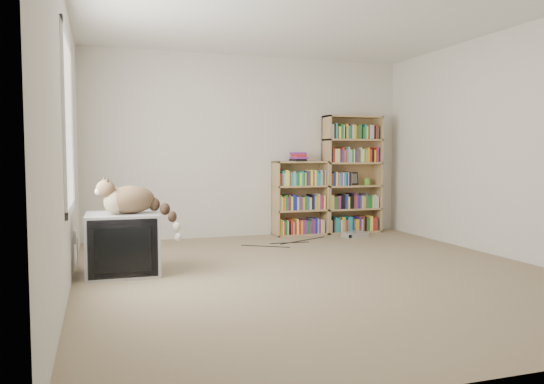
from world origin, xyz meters
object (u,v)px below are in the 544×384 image
object	(u,v)px
dvd_player	(355,234)
crt_tv	(123,244)
cat	(137,203)
bookcase_short	(300,201)
bookcase_tall	(352,177)

from	to	relation	value
dvd_player	crt_tv	bearing A→B (deg)	-177.05
crt_tv	cat	xyz separation A→B (m)	(0.13, -0.06, 0.39)
crt_tv	bookcase_short	xyz separation A→B (m)	(2.50, 1.79, 0.20)
cat	bookcase_short	distance (m)	3.01
bookcase_tall	dvd_player	xyz separation A→B (m)	(-0.16, -0.44, -0.77)
bookcase_tall	dvd_player	bearing A→B (deg)	-110.34
bookcase_short	dvd_player	bearing A→B (deg)	-34.35
dvd_player	bookcase_short	bearing A→B (deg)	125.29
bookcase_short	cat	bearing A→B (deg)	-141.83
dvd_player	cat	bearing A→B (deg)	-175.13
crt_tv	bookcase_short	size ratio (longest dim) A/B	0.65
crt_tv	dvd_player	distance (m)	3.43
bookcase_short	crt_tv	bearing A→B (deg)	-144.29
crt_tv	bookcase_tall	xyz separation A→B (m)	(3.31, 1.79, 0.52)
crt_tv	bookcase_tall	distance (m)	3.80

